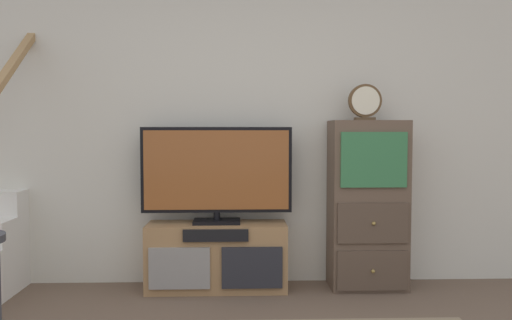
{
  "coord_description": "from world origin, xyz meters",
  "views": [
    {
      "loc": [
        -0.13,
        -1.77,
        1.22
      ],
      "look_at": [
        -0.01,
        1.91,
        1.02
      ],
      "focal_mm": 36.53,
      "sensor_mm": 36.0,
      "label": 1
    }
  ],
  "objects_px": {
    "side_cabinet": "(368,205)",
    "television": "(217,172)",
    "media_console": "(217,257)",
    "desk_clock": "(365,102)"
  },
  "relations": [
    {
      "from": "media_console",
      "to": "side_cabinet",
      "type": "bearing_deg",
      "value": 0.5
    },
    {
      "from": "side_cabinet",
      "to": "television",
      "type": "bearing_deg",
      "value": 179.33
    },
    {
      "from": "side_cabinet",
      "to": "desk_clock",
      "type": "bearing_deg",
      "value": -155.79
    },
    {
      "from": "television",
      "to": "media_console",
      "type": "bearing_deg",
      "value": -90.0
    },
    {
      "from": "television",
      "to": "desk_clock",
      "type": "bearing_deg",
      "value": -1.45
    },
    {
      "from": "television",
      "to": "desk_clock",
      "type": "relative_size",
      "value": 4.18
    },
    {
      "from": "side_cabinet",
      "to": "desk_clock",
      "type": "height_order",
      "value": "desk_clock"
    },
    {
      "from": "media_console",
      "to": "television",
      "type": "distance_m",
      "value": 0.65
    },
    {
      "from": "television",
      "to": "desk_clock",
      "type": "xyz_separation_m",
      "value": [
        1.13,
        -0.03,
        0.54
      ]
    },
    {
      "from": "media_console",
      "to": "television",
      "type": "relative_size",
      "value": 0.92
    }
  ]
}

